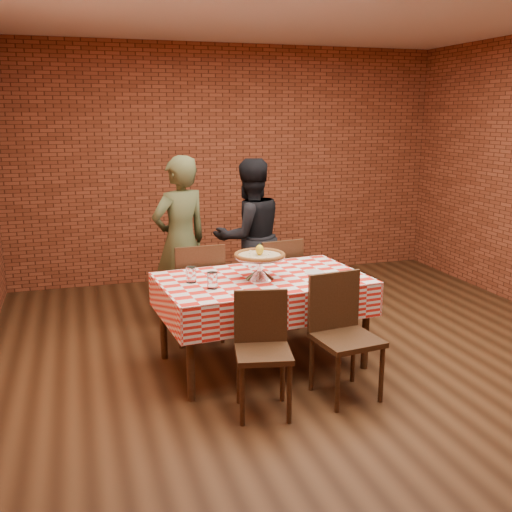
% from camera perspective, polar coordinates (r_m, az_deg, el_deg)
% --- Properties ---
extents(ground, '(6.00, 6.00, 0.00)m').
position_cam_1_polar(ground, '(5.06, 6.46, -10.52)').
color(ground, black).
rests_on(ground, ground).
extents(back_wall, '(5.50, 0.00, 5.50)m').
position_cam_1_polar(back_wall, '(7.48, -2.54, 8.94)').
color(back_wall, maroon).
rests_on(back_wall, ground).
extents(table, '(1.74, 1.14, 0.75)m').
position_cam_1_polar(table, '(4.93, 0.63, -6.37)').
color(table, '#3D2616').
rests_on(table, ground).
extents(tablecloth, '(1.77, 1.18, 0.28)m').
position_cam_1_polar(tablecloth, '(4.85, 0.63, -3.70)').
color(tablecloth, red).
rests_on(tablecloth, table).
extents(pizza_stand, '(0.57, 0.57, 0.19)m').
position_cam_1_polar(pizza_stand, '(4.75, 0.36, -1.13)').
color(pizza_stand, silver).
rests_on(pizza_stand, tablecloth).
extents(pizza, '(0.57, 0.57, 0.03)m').
position_cam_1_polar(pizza, '(4.73, 0.36, 0.03)').
color(pizza, '#C9B48A').
rests_on(pizza, pizza_stand).
extents(lemon, '(0.09, 0.09, 0.09)m').
position_cam_1_polar(lemon, '(4.72, 0.36, 0.60)').
color(lemon, yellow).
rests_on(lemon, pizza).
extents(water_glass_left, '(0.09, 0.09, 0.13)m').
position_cam_1_polar(water_glass_left, '(4.50, -4.27, -2.39)').
color(water_glass_left, white).
rests_on(water_glass_left, tablecloth).
extents(water_glass_right, '(0.09, 0.09, 0.13)m').
position_cam_1_polar(water_glass_right, '(4.68, -6.34, -1.82)').
color(water_glass_right, white).
rests_on(water_glass_right, tablecloth).
extents(side_plate, '(0.18, 0.18, 0.01)m').
position_cam_1_polar(side_plate, '(4.96, 5.71, -1.61)').
color(side_plate, white).
rests_on(side_plate, tablecloth).
extents(sweetener_packet_a, '(0.06, 0.06, 0.00)m').
position_cam_1_polar(sweetener_packet_a, '(4.93, 7.95, -1.82)').
color(sweetener_packet_a, white).
rests_on(sweetener_packet_a, tablecloth).
extents(sweetener_packet_b, '(0.05, 0.04, 0.00)m').
position_cam_1_polar(sweetener_packet_b, '(4.96, 7.90, -1.71)').
color(sweetener_packet_b, white).
rests_on(sweetener_packet_b, tablecloth).
extents(condiment_caddy, '(0.12, 0.11, 0.13)m').
position_cam_1_polar(condiment_caddy, '(5.11, -0.10, -0.40)').
color(condiment_caddy, silver).
rests_on(condiment_caddy, tablecloth).
extents(chair_near_left, '(0.45, 0.45, 0.86)m').
position_cam_1_polar(chair_near_left, '(4.12, 0.71, -9.73)').
color(chair_near_left, '#3D2616').
rests_on(chair_near_left, ground).
extents(chair_near_right, '(0.48, 0.48, 0.91)m').
position_cam_1_polar(chair_near_right, '(4.40, 8.84, -7.96)').
color(chair_near_right, '#3D2616').
rests_on(chair_near_right, ground).
extents(chair_far_left, '(0.47, 0.47, 0.93)m').
position_cam_1_polar(chair_far_left, '(5.48, -5.86, -3.36)').
color(chair_far_left, '#3D2616').
rests_on(chair_far_left, ground).
extents(chair_far_right, '(0.47, 0.47, 0.91)m').
position_cam_1_polar(chair_far_right, '(5.77, 1.73, -2.55)').
color(chair_far_right, '#3D2616').
rests_on(chair_far_right, ground).
extents(diner_olive, '(0.72, 0.61, 1.68)m').
position_cam_1_polar(diner_olive, '(5.82, -7.36, 1.42)').
color(diner_olive, '#434829').
rests_on(diner_olive, ground).
extents(diner_black, '(0.89, 0.75, 1.63)m').
position_cam_1_polar(diner_black, '(6.12, -0.65, 1.87)').
color(diner_black, black).
rests_on(diner_black, ground).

